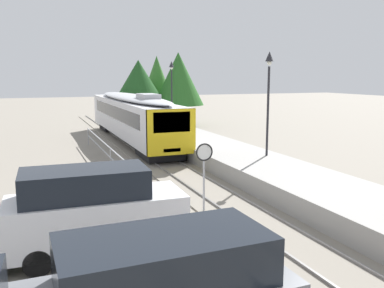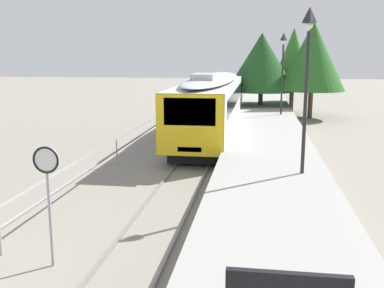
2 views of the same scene
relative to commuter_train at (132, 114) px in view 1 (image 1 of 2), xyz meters
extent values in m
plane|color=gray|center=(-3.00, -7.84, -2.14)|extent=(160.00, 160.00, 0.00)
cube|color=gray|center=(0.00, -7.84, -2.11)|extent=(3.20, 60.00, 0.06)
cube|color=slate|center=(-0.72, -7.84, -2.04)|extent=(0.08, 60.00, 0.08)
cube|color=slate|center=(0.72, -7.84, -2.04)|extent=(0.08, 60.00, 0.08)
cube|color=silver|center=(0.00, 0.11, -0.18)|extent=(2.80, 19.02, 2.55)
cube|color=yellow|center=(0.00, -9.30, -0.18)|extent=(2.80, 0.24, 2.55)
cube|color=black|center=(0.00, -9.38, 0.38)|extent=(2.13, 0.08, 1.12)
cube|color=black|center=(0.00, 0.11, 0.23)|extent=(2.82, 15.98, 0.92)
ellipsoid|color=#B2B5BA|center=(0.00, 0.11, 1.28)|extent=(2.69, 18.26, 0.44)
cube|color=#B2B5BA|center=(0.00, -4.65, 1.56)|extent=(1.10, 2.20, 0.36)
cube|color=#EAE5C6|center=(0.00, -9.37, -1.17)|extent=(1.00, 0.10, 0.20)
cube|color=black|center=(0.00, -7.00, -1.73)|extent=(2.24, 3.20, 0.55)
cube|color=black|center=(0.00, 7.22, -1.73)|extent=(2.24, 3.20, 0.55)
cube|color=#999691|center=(3.25, -7.84, -1.69)|extent=(3.90, 60.00, 0.90)
cylinder|color=#232328|center=(4.25, -12.32, 1.06)|extent=(0.12, 0.12, 4.60)
pyramid|color=#232328|center=(4.25, -12.32, 3.86)|extent=(0.34, 0.34, 0.50)
sphere|color=silver|center=(4.25, -12.32, 3.54)|extent=(0.24, 0.24, 0.24)
cylinder|color=#232328|center=(4.25, 3.20, 1.06)|extent=(0.12, 0.12, 4.60)
pyramid|color=#232328|center=(4.25, 3.20, 3.86)|extent=(0.34, 0.34, 0.50)
sphere|color=silver|center=(4.25, 3.20, 3.54)|extent=(0.24, 0.24, 0.24)
cylinder|color=#9EA0A5|center=(-1.82, -18.17, -1.04)|extent=(0.07, 0.07, 2.20)
cylinder|color=white|center=(-1.82, -18.19, 0.36)|extent=(0.60, 0.03, 0.60)
torus|color=black|center=(-1.82, -18.20, 0.36)|extent=(0.61, 0.05, 0.61)
cube|color=#9EA0A5|center=(-3.30, -17.84, -0.94)|extent=(0.05, 36.00, 0.05)
cube|color=#9EA0A5|center=(-3.30, -17.84, -1.46)|extent=(0.05, 36.00, 0.05)
cylinder|color=#9EA0A5|center=(-3.30, -17.84, -1.52)|extent=(0.06, 0.06, 1.25)
cylinder|color=#9EA0A5|center=(-3.30, -8.84, -1.52)|extent=(0.06, 0.06, 1.25)
cylinder|color=#9EA0A5|center=(-3.30, 0.16, -1.52)|extent=(0.06, 0.06, 1.25)
cube|color=black|center=(-5.30, -24.74, -0.03)|extent=(3.44, 1.79, 0.80)
cube|color=white|center=(-5.60, -19.37, -1.11)|extent=(4.96, 2.10, 1.35)
cube|color=black|center=(-5.90, -19.36, -0.03)|extent=(3.45, 1.82, 0.80)
cylinder|color=black|center=(-3.96, -18.56, -1.78)|extent=(0.73, 0.26, 0.72)
cylinder|color=black|center=(-4.01, -20.27, -1.78)|extent=(0.73, 0.26, 0.72)
cylinder|color=black|center=(-7.19, -18.46, -1.78)|extent=(0.73, 0.26, 0.72)
cylinder|color=black|center=(-7.24, -20.17, -1.78)|extent=(0.73, 0.26, 0.72)
cylinder|color=brown|center=(6.73, 8.47, -1.08)|extent=(0.36, 0.36, 2.14)
cone|color=#286023|center=(6.73, 8.47, 2.59)|extent=(5.05, 5.05, 5.20)
cylinder|color=brown|center=(2.90, 9.33, -1.15)|extent=(0.36, 0.36, 1.99)
cone|color=#1E4C1E|center=(2.90, 9.33, 2.13)|extent=(5.58, 5.58, 4.58)
cylinder|color=brown|center=(5.52, 11.88, -1.11)|extent=(0.36, 0.36, 2.07)
cone|color=#38702D|center=(5.52, 11.88, 2.44)|extent=(3.68, 3.68, 5.03)
camera|label=1|loc=(-7.19, -30.77, 2.89)|focal=38.76mm
camera|label=2|loc=(2.75, -27.10, 2.58)|focal=41.72mm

